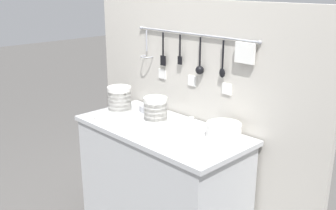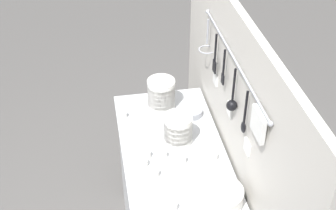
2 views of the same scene
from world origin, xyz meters
TOP-DOWN VIEW (x-y plane):
  - counter at (0.00, 0.00)m, footprint 1.18×0.56m
  - back_wall at (0.00, 0.32)m, footprint 1.98×0.11m
  - bowl_stack_nested_right at (-0.09, 0.04)m, footprint 0.16×0.16m
  - bowl_stack_short_front at (-0.43, -0.00)m, footprint 0.17×0.17m
  - plate_stack at (0.39, 0.16)m, footprint 0.21×0.21m
  - steel_mixing_bowl at (-0.32, 0.17)m, footprint 0.13×0.13m
  - cup_front_left at (0.02, -0.06)m, footprint 0.04×0.04m
  - cup_back_left at (-0.00, -0.15)m, footprint 0.04×0.04m
  - cup_edge_near at (-0.37, -0.24)m, footprint 0.04×0.04m
  - cup_by_caddy at (0.39, -0.08)m, footprint 0.04×0.04m
  - cup_edge_far at (0.15, -0.13)m, footprint 0.04×0.04m
  - cup_back_right at (0.06, -0.17)m, footprint 0.04×0.04m
  - cup_beside_plates at (0.08, 0.20)m, footprint 0.04×0.04m
  - cup_mid_row at (0.07, 0.03)m, footprint 0.04×0.04m

SIDE VIEW (x-z plane):
  - counter at x=0.00m, z-range 0.00..0.93m
  - back_wall at x=0.00m, z-range 0.00..1.73m
  - cup_front_left at x=0.02m, z-range 0.93..0.97m
  - cup_back_left at x=0.00m, z-range 0.93..0.97m
  - cup_edge_near at x=-0.37m, z-range 0.93..0.97m
  - cup_by_caddy at x=0.39m, z-range 0.93..0.97m
  - cup_edge_far at x=0.15m, z-range 0.93..0.97m
  - cup_back_right at x=0.06m, z-range 0.93..0.97m
  - cup_beside_plates at x=0.08m, z-range 0.93..0.97m
  - cup_mid_row at x=0.07m, z-range 0.93..0.97m
  - steel_mixing_bowl at x=-0.32m, z-range 0.93..0.97m
  - plate_stack at x=0.39m, z-range 0.93..1.02m
  - bowl_stack_nested_right at x=-0.09m, z-range 0.93..1.10m
  - bowl_stack_short_front at x=-0.43m, z-range 0.93..1.12m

